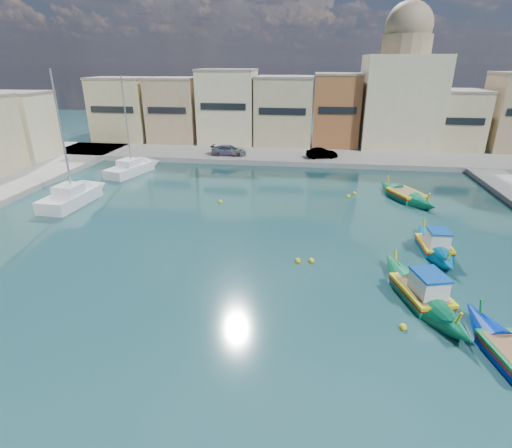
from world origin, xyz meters
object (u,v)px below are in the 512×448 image
(church_block, at_px, (401,88))
(yacht_north, at_px, (140,167))
(yacht_midnorth, at_px, (83,193))
(luzzu_green, at_px, (405,196))
(luzzu_blue_cabin, at_px, (434,247))
(luzzu_turquoise_cabin, at_px, (421,294))

(church_block, distance_m, yacht_north, 36.05)
(church_block, relative_size, yacht_midnorth, 1.56)
(luzzu_green, relative_size, yacht_midnorth, 0.68)
(church_block, bearing_deg, yacht_north, -152.66)
(luzzu_blue_cabin, distance_m, luzzu_green, 11.00)
(church_block, bearing_deg, luzzu_turquoise_cabin, -97.61)
(yacht_north, bearing_deg, church_block, 27.34)
(yacht_north, xyz_separation_m, yacht_midnorth, (-1.12, -10.42, 0.04))
(luzzu_blue_cabin, bearing_deg, yacht_north, 148.12)
(yacht_midnorth, bearing_deg, luzzu_green, 7.49)
(church_block, height_order, yacht_midnorth, church_block)
(luzzu_green, distance_m, yacht_north, 29.23)
(luzzu_green, bearing_deg, church_block, 83.11)
(luzzu_blue_cabin, distance_m, yacht_north, 33.18)
(luzzu_turquoise_cabin, bearing_deg, luzzu_green, 81.45)
(church_block, height_order, luzzu_blue_cabin, church_block)
(yacht_midnorth, bearing_deg, yacht_north, 83.87)
(yacht_north, relative_size, yacht_midnorth, 0.93)
(luzzu_turquoise_cabin, relative_size, luzzu_blue_cabin, 1.24)
(church_block, bearing_deg, luzzu_blue_cabin, -95.19)
(luzzu_turquoise_cabin, height_order, luzzu_blue_cabin, luzzu_turquoise_cabin)
(luzzu_turquoise_cabin, relative_size, luzzu_green, 1.08)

